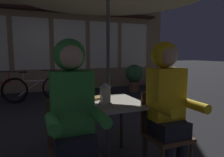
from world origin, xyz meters
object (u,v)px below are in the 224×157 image
Objects in this scene: lantern at (105,93)px; book at (97,98)px; chair_left at (72,143)px; person_left_hooded at (72,105)px; chair_right at (163,128)px; cafe_table at (108,110)px; person_right_hooded at (168,96)px; potted_plant at (134,76)px; bicycle_third at (35,88)px.

lantern is 1.16× the size of book.
chair_left is 0.36m from person_left_hooded.
chair_right reaches higher than book.
chair_right is (0.48, -0.37, -0.15)m from cafe_table.
person_right_hooded is at bearing -33.18° from lantern.
cafe_table is 0.62m from chair_left.
chair_right is 0.62× the size of person_left_hooded.
chair_left is 0.62× the size of person_left_hooded.
potted_plant reaches higher than chair_right.
book is (-0.55, 0.61, -0.09)m from person_right_hooded.
person_left_hooded reaches higher than cafe_table.
person_right_hooded is 1.52× the size of potted_plant.
book is (-0.55, 0.55, 0.26)m from chair_right.
chair_left is at bearing -86.59° from bicycle_third.
person_left_hooded is at bearing -123.70° from potted_plant.
person_right_hooded is 7.00× the size of book.
bicycle_third is (-0.24, 4.16, -0.50)m from person_left_hooded.
chair_right is 0.95× the size of potted_plant.
chair_right is at bearing -58.15° from book.
book is at bearing -123.70° from potted_plant.
person_right_hooded is at bearing -3.39° from chair_left.
cafe_table is 0.53× the size of person_left_hooded.
cafe_table is at bearing -81.70° from book.
person_left_hooded reaches higher than chair_left.
cafe_table is at bearing 142.45° from chair_right.
person_right_hooded is (0.54, -0.35, -0.01)m from lantern.
potted_plant is at bearing 55.96° from chair_left.
lantern is 0.63m from chair_left.
potted_plant is at bearing 65.60° from chair_right.
cafe_table is 0.24m from lantern.
chair_right reaches higher than bicycle_third.
cafe_table is 0.80× the size of potted_plant.
chair_right is at bearing -28.77° from lantern.
chair_left reaches higher than book.
person_left_hooded is 5.27m from potted_plant.
book is 0.22× the size of potted_plant.
person_right_hooded is at bearing -60.94° from book.
lantern is 0.17× the size of person_left_hooded.
person_right_hooded reaches higher than book.
cafe_table is 3.70× the size of book.
lantern is 0.65m from person_right_hooded.
bicycle_third is 8.40× the size of book.
lantern is at bearing 151.23° from chair_right.
bicycle_third is (-0.72, 3.74, -0.29)m from cafe_table.
chair_left is 0.95× the size of potted_plant.
chair_right is at bearing 0.00° from chair_left.
cafe_table is 4.65m from potted_plant.
person_left_hooded is 4.20m from bicycle_third.
potted_plant is at bearing 58.14° from lantern.
potted_plant is (1.96, 4.32, 0.05)m from chair_right.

